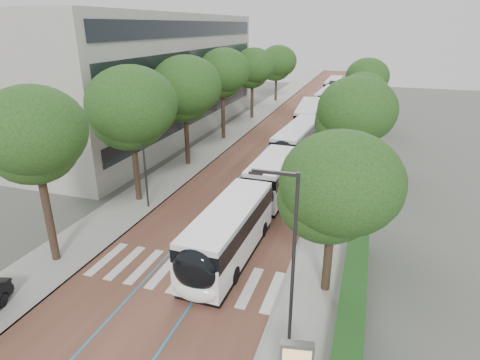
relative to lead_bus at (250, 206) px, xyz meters
The scene contains 21 objects.
ground 7.70m from the lead_bus, 105.94° to the right, with size 160.00×160.00×0.00m, color #51544C.
road 32.87m from the lead_bus, 93.61° to the left, with size 11.00×140.00×0.02m, color brown.
sidewalk_left 34.17m from the lead_bus, 106.28° to the left, with size 4.00×140.00×0.12m, color gray.
sidewalk_right 33.25m from the lead_bus, 80.58° to the left, with size 4.00×140.00×0.12m, color gray.
kerb_left 33.69m from the lead_bus, 103.17° to the left, with size 0.20×140.00×0.14m, color gray.
kerb_right 32.99m from the lead_bus, 83.84° to the left, with size 0.20×140.00×0.14m, color gray.
zebra_crossing 6.70m from the lead_bus, 106.67° to the right, with size 10.55×3.60×0.01m.
lane_line_left 33.01m from the lead_bus, 96.39° to the left, with size 0.12×126.00×0.01m, color teal.
lane_line_right 32.81m from the lead_bus, 90.82° to the left, with size 0.12×126.00×0.01m, color teal.
office_building 30.40m from the lead_bus, 136.05° to the left, with size 18.11×40.00×14.00m.
hedge 10.15m from the lead_bus, 45.81° to the right, with size 1.20×14.00×0.80m, color #194618.
streetlight_near 11.65m from the lead_bus, 66.02° to the right, with size 1.82×0.20×8.00m.
streetlight_far 15.78m from the lead_bus, 72.86° to the left, with size 1.82×0.20×8.00m.
lamp_post_left 8.57m from the lead_bus, behind, with size 0.14×0.14×8.00m, color #2A2B2D.
trees_left 21.69m from the lead_bus, 117.05° to the left, with size 6.48×60.89×9.89m.
trees_right 16.75m from the lead_bus, 69.70° to the left, with size 5.94×47.81×8.95m.
lead_bus is the anchor object (origin of this frame).
bus_queued_0 16.53m from the lead_bus, 89.89° to the left, with size 3.30×12.53×3.20m.
bus_queued_1 28.63m from the lead_bus, 91.57° to the left, with size 3.35×12.54×3.20m.
bus_queued_2 42.50m from the lead_bus, 89.77° to the left, with size 3.19×12.52×3.20m.
bus_queued_3 56.44m from the lead_bus, 90.36° to the left, with size 2.60×12.41×3.20m.
Camera 1 is at (8.88, -15.76, 12.80)m, focal length 30.00 mm.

